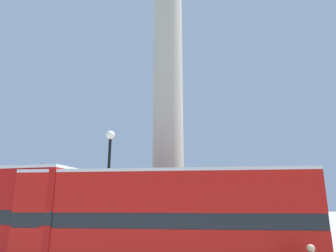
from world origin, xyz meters
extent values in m
cube|color=#ADA593|center=(0.00, 0.00, 0.54)|extent=(5.26, 5.26, 1.07)
cube|color=#ADA593|center=(0.00, 0.00, 1.61)|extent=(3.79, 3.79, 1.07)
cylinder|color=#ADA593|center=(0.00, 0.00, 12.86)|extent=(1.92, 1.92, 21.45)
cube|color=#B7140F|center=(0.87, -6.03, 1.29)|extent=(11.41, 2.97, 1.58)
cube|color=black|center=(0.87, -6.03, 2.35)|extent=(11.41, 2.93, 0.55)
cube|color=#B7140F|center=(0.87, -6.03, 3.37)|extent=(11.41, 2.97, 1.48)
cube|color=silver|center=(0.87, -6.03, 4.17)|extent=(11.41, 2.97, 0.12)
cube|color=#ADA593|center=(-10.58, 3.61, 1.39)|extent=(4.06, 3.44, 2.78)
ellipsoid|color=brown|center=(-10.58, 3.61, 4.35)|extent=(2.49, 1.68, 1.01)
cone|color=brown|center=(-9.54, 3.96, 4.80)|extent=(1.10, 0.83, 1.06)
cylinder|color=brown|center=(-10.58, 3.61, 5.30)|extent=(0.36, 0.36, 0.90)
sphere|color=brown|center=(-10.58, 3.61, 5.89)|extent=(0.28, 0.28, 0.28)
cylinder|color=brown|center=(-9.97, 4.11, 3.31)|extent=(0.20, 0.20, 1.07)
cylinder|color=brown|center=(-9.80, 3.59, 3.31)|extent=(0.20, 0.20, 1.07)
cylinder|color=brown|center=(-11.36, 3.64, 3.31)|extent=(0.20, 0.20, 1.07)
cylinder|color=brown|center=(-11.19, 3.12, 3.31)|extent=(0.20, 0.20, 1.07)
cylinder|color=black|center=(-2.27, -4.06, 3.03)|extent=(0.14, 0.14, 6.06)
sphere|color=white|center=(-2.27, -4.06, 6.28)|extent=(0.44, 0.44, 0.44)
sphere|color=tan|center=(5.58, -8.13, 1.68)|extent=(0.24, 0.24, 0.24)
camera|label=1|loc=(2.97, -18.07, 2.97)|focal=32.00mm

